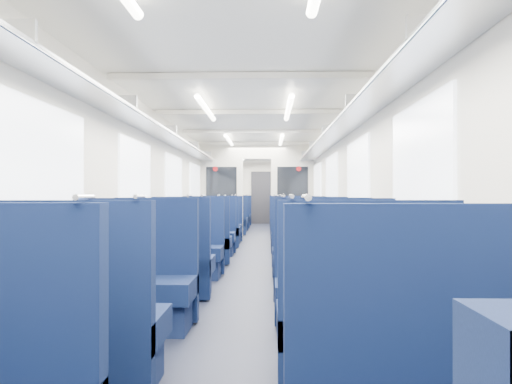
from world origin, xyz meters
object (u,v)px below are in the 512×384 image
object	(u,v)px
seat_5	(363,328)
seat_11	(311,254)
seat_6	(136,287)
seat_14	(208,236)
end_door	(261,198)
seat_16	(216,231)
seat_25	(285,218)
seat_7	(337,290)
seat_18	(221,228)
bulkhead	(257,190)
seat_21	(288,222)
seat_26	(237,216)
seat_4	(71,332)
seat_12	(199,243)
seat_20	(228,222)
seat_10	(186,252)
seat_15	(298,237)
seat_24	(235,218)
seat_22	(232,220)
seat_27	(284,217)
seat_13	(304,244)
seat_8	(166,266)
seat_19	(292,227)
seat_9	(321,268)
seat_23	(287,220)
seat_17	(295,231)

from	to	relation	value
seat_5	seat_11	xyz separation A→B (m)	(0.00, 3.27, 0.00)
seat_6	seat_14	size ratio (longest dim) A/B	1.00
end_door	seat_16	xyz separation A→B (m)	(-0.83, -7.95, -0.66)
seat_6	seat_25	xyz separation A→B (m)	(1.66, 11.31, 0.00)
seat_7	seat_18	size ratio (longest dim) A/B	1.00
seat_16	seat_5	bearing A→B (deg)	-76.46
bulkhead	seat_16	xyz separation A→B (m)	(-0.83, -1.67, -0.89)
seat_21	seat_26	xyz separation A→B (m)	(-1.66, 3.46, 0.00)
seat_4	seat_26	distance (m)	13.57
seat_6	seat_12	bearing A→B (deg)	90.00
seat_7	seat_25	bearing A→B (deg)	90.00
seat_26	bulkhead	bearing A→B (deg)	-80.36
seat_20	seat_11	bearing A→B (deg)	-75.99
seat_10	seat_25	size ratio (longest dim) A/B	1.00
seat_4	seat_14	world-z (taller)	same
seat_11	seat_15	distance (m)	2.41
seat_5	seat_16	size ratio (longest dim) A/B	1.00
seat_4	seat_24	bearing A→B (deg)	90.00
seat_22	seat_27	bearing A→B (deg)	54.29
seat_13	seat_25	xyz separation A→B (m)	(0.00, 8.03, 0.00)
seat_18	seat_16	bearing A→B (deg)	-90.00
end_door	seat_12	size ratio (longest dim) A/B	1.79
seat_11	seat_12	bearing A→B (deg)	140.63
seat_8	seat_13	world-z (taller)	same
seat_8	seat_18	size ratio (longest dim) A/B	1.00
seat_7	seat_8	xyz separation A→B (m)	(-1.66, 1.20, 0.00)
seat_4	seat_26	xyz separation A→B (m)	(0.00, 13.57, 0.00)
seat_4	seat_24	xyz separation A→B (m)	(0.00, 12.40, 0.00)
seat_24	seat_4	bearing A→B (deg)	-90.00
seat_18	seat_19	size ratio (longest dim) A/B	1.00
seat_9	seat_10	world-z (taller)	same
seat_15	seat_21	size ratio (longest dim) A/B	1.00
seat_4	seat_23	bearing A→B (deg)	81.60
bulkhead	seat_8	size ratio (longest dim) A/B	2.50
seat_14	seat_26	distance (m)	7.69
seat_12	seat_14	distance (m)	1.12
seat_19	seat_8	bearing A→B (deg)	-105.83
seat_4	seat_6	bearing A→B (deg)	90.00
seat_7	seat_15	size ratio (longest dim) A/B	1.00
bulkhead	seat_21	xyz separation A→B (m)	(0.83, 1.43, -0.89)
seat_13	seat_23	bearing A→B (deg)	90.00
seat_19	seat_25	size ratio (longest dim) A/B	1.00
seat_6	seat_12	distance (m)	3.50
seat_17	seat_23	xyz separation A→B (m)	(0.00, 4.22, 0.00)
seat_5	seat_18	distance (m)	8.07
end_door	seat_4	size ratio (longest dim) A/B	1.79
bulkhead	seat_7	xyz separation A→B (m)	(0.83, -7.52, -0.89)
end_door	seat_17	distance (m)	8.02
seat_22	seat_17	bearing A→B (deg)	-68.44
bulkhead	seat_15	distance (m)	3.13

